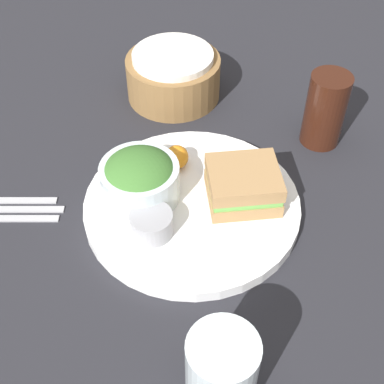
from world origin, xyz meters
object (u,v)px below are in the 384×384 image
object	(u,v)px
water_glass	(221,372)
dressing_cup	(151,224)
plate	(192,206)
salad_bowl	(140,178)
spoon	(1,200)
sandwich	(243,185)
bread_basket	(173,76)
drink_glass	(325,110)

from	to	relation	value
water_glass	dressing_cup	bearing A→B (deg)	98.30
plate	salad_bowl	bearing A→B (deg)	157.29
dressing_cup	spoon	xyz separation A→B (m)	(-0.21, 0.13, -0.03)
water_glass	sandwich	bearing A→B (deg)	68.47
salad_bowl	bread_basket	world-z (taller)	salad_bowl
spoon	water_glass	bearing A→B (deg)	137.15
bread_basket	sandwich	bearing A→B (deg)	-81.99
dressing_cup	drink_glass	xyz separation A→B (m)	(0.31, 0.15, 0.03)
plate	dressing_cup	distance (m)	0.08
plate	drink_glass	world-z (taller)	drink_glass
salad_bowl	spoon	bearing A→B (deg)	165.55
spoon	water_glass	world-z (taller)	water_glass
plate	drink_glass	bearing A→B (deg)	23.71
drink_glass	dressing_cup	bearing A→B (deg)	-154.22
dressing_cup	water_glass	bearing A→B (deg)	-81.70
drink_glass	water_glass	xyz separation A→B (m)	(-0.28, -0.39, -0.01)
sandwich	salad_bowl	distance (m)	0.15
sandwich	water_glass	xyz separation A→B (m)	(-0.11, -0.27, 0.01)
dressing_cup	drink_glass	world-z (taller)	drink_glass
bread_basket	spoon	distance (m)	0.37
spoon	water_glass	distance (m)	0.44
plate	sandwich	size ratio (longest dim) A/B	2.86
sandwich	spoon	world-z (taller)	sandwich
salad_bowl	drink_glass	bearing A→B (deg)	13.98
plate	dressing_cup	xyz separation A→B (m)	(-0.07, -0.04, 0.03)
sandwich	plate	bearing A→B (deg)	172.79
dressing_cup	water_glass	distance (m)	0.24
plate	water_glass	bearing A→B (deg)	-96.67
sandwich	spoon	xyz separation A→B (m)	(-0.35, 0.09, -0.04)
drink_glass	water_glass	size ratio (longest dim) A/B	1.12
sandwich	water_glass	distance (m)	0.29
spoon	dressing_cup	bearing A→B (deg)	162.16
dressing_cup	salad_bowl	bearing A→B (deg)	92.50
plate	sandwich	bearing A→B (deg)	-7.21
water_glass	spoon	bearing A→B (deg)	124.09
plate	spoon	bearing A→B (deg)	163.38
salad_bowl	drink_glass	distance (m)	0.33
sandwich	salad_bowl	world-z (taller)	salad_bowl
dressing_cup	bread_basket	world-z (taller)	bread_basket
salad_bowl	water_glass	xyz separation A→B (m)	(0.04, -0.31, 0.00)
salad_bowl	water_glass	distance (m)	0.31
plate	water_glass	distance (m)	0.28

